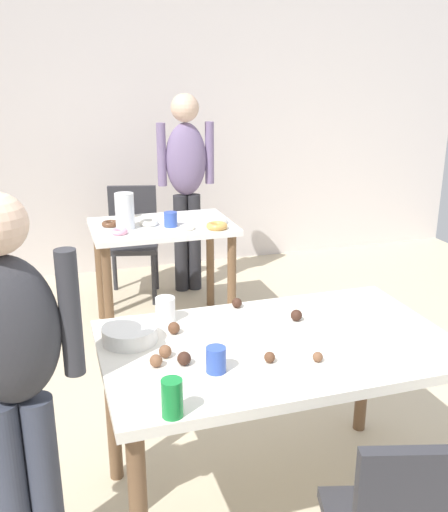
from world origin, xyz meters
name	(u,v)px	position (x,y,z in m)	size (l,w,h in m)	color
ground_plane	(268,495)	(0.00, 0.00, 0.00)	(6.40, 6.40, 0.00)	beige
wall_back	(135,123)	(0.00, 3.20, 1.30)	(6.40, 0.10, 2.60)	silver
dining_table_near	(277,362)	(0.01, -0.04, 0.66)	(1.35, 0.82, 0.75)	silver
dining_table_far	(163,242)	(-0.06, 1.84, 0.62)	(0.95, 0.64, 0.75)	white
chair_far_table	(133,235)	(-0.17, 2.52, 0.50)	(0.48, 0.48, 0.87)	#2D2D33
person_girl_near	(14,368)	(-0.95, -0.12, 0.84)	(0.45, 0.21, 1.41)	#383D4C
person_adult_far	(186,176)	(0.27, 2.48, 0.95)	(0.45, 0.22, 1.58)	#28282D
mixing_bowl	(130,334)	(-0.54, 0.14, 0.78)	(0.21, 0.21, 0.06)	white
soda_can	(172,398)	(-0.49, -0.41, 0.81)	(0.07, 0.07, 0.12)	#198438
fork_near	(320,338)	(0.18, -0.06, 0.75)	(0.17, 0.02, 0.01)	silver
cup_near_0	(165,309)	(-0.37, 0.28, 0.80)	(0.08, 0.08, 0.10)	white
cup_near_1	(216,360)	(-0.29, -0.19, 0.80)	(0.07, 0.07, 0.09)	#3351B2
cake_ball_0	(237,303)	(-0.04, 0.32, 0.77)	(0.04, 0.04, 0.04)	#3D2319
cake_ball_1	(270,357)	(-0.09, -0.18, 0.77)	(0.04, 0.04, 0.04)	brown
cake_ball_2	(318,357)	(0.08, -0.23, 0.77)	(0.04, 0.04, 0.04)	brown
cake_ball_3	(296,315)	(0.15, 0.12, 0.77)	(0.05, 0.05, 0.05)	#3D2319
cake_ball_4	(156,361)	(-0.48, -0.09, 0.77)	(0.05, 0.05, 0.05)	brown
cake_ball_5	(165,351)	(-0.43, -0.03, 0.77)	(0.05, 0.05, 0.05)	brown
cake_ball_6	(184,358)	(-0.38, -0.11, 0.77)	(0.05, 0.05, 0.05)	#3D2319
cake_ball_7	(174,328)	(-0.36, 0.15, 0.77)	(0.05, 0.05, 0.05)	brown
pitcher_far	(125,211)	(-0.32, 1.79, 0.87)	(0.12, 0.12, 0.24)	white
cup_far_0	(128,210)	(-0.26, 2.09, 0.80)	(0.07, 0.07, 0.11)	yellow
cup_far_1	(171,219)	(-0.02, 1.75, 0.80)	(0.09, 0.09, 0.10)	#3351B2
donut_far_0	(217,226)	(0.26, 1.60, 0.77)	(0.14, 0.14, 0.04)	gold
donut_far_1	(149,223)	(-0.15, 1.83, 0.77)	(0.12, 0.12, 0.04)	white
donut_far_2	(119,232)	(-0.37, 1.67, 0.77)	(0.11, 0.11, 0.03)	pink
donut_far_3	(187,227)	(0.07, 1.65, 0.76)	(0.10, 0.10, 0.03)	white
donut_far_4	(218,221)	(0.31, 1.74, 0.77)	(0.13, 0.13, 0.04)	white
donut_far_5	(110,224)	(-0.40, 1.88, 0.77)	(0.12, 0.12, 0.03)	brown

